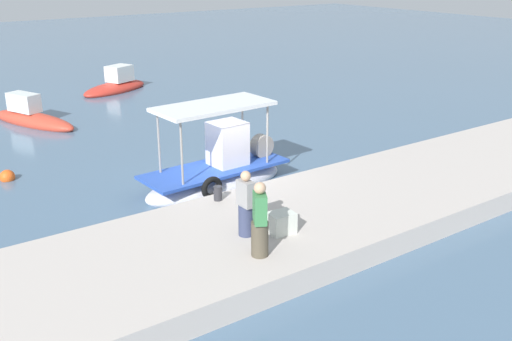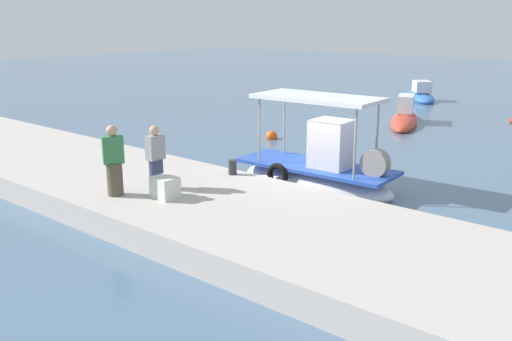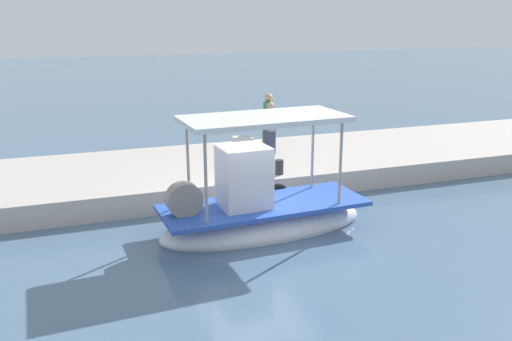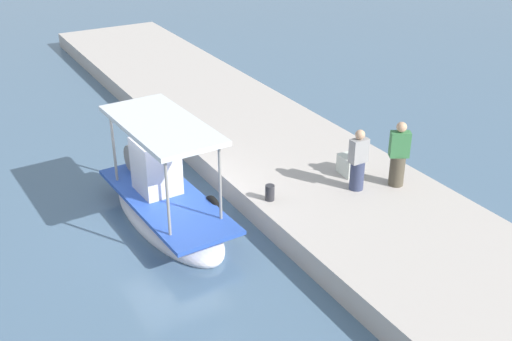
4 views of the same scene
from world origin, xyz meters
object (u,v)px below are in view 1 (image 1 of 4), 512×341
(fisherman_by_crate, at_px, (246,206))
(moored_boat_mid, at_px, (32,118))
(fisherman_near_bollard, at_px, (260,223))
(moored_boat_near, at_px, (116,86))
(main_fishing_boat, at_px, (218,172))
(mooring_bollard, at_px, (218,193))
(cargo_crate, at_px, (281,223))
(marker_buoy, at_px, (7,177))

(fisherman_by_crate, xyz_separation_m, moored_boat_mid, (-0.74, 16.14, -1.14))
(fisherman_near_bollard, height_order, moored_boat_near, fisherman_near_bollard)
(fisherman_near_bollard, distance_m, moored_boat_mid, 17.24)
(main_fishing_boat, height_order, moored_boat_mid, main_fishing_boat)
(mooring_bollard, xyz_separation_m, cargo_crate, (0.18, -2.69, 0.06))
(moored_boat_near, bearing_deg, marker_buoy, -127.20)
(fisherman_by_crate, bearing_deg, fisherman_near_bollard, -107.91)
(cargo_crate, distance_m, marker_buoy, 10.58)
(mooring_bollard, bearing_deg, moored_boat_near, 76.05)
(moored_boat_near, height_order, moored_boat_mid, moored_boat_near)
(main_fishing_boat, relative_size, moored_boat_mid, 0.98)
(main_fishing_boat, bearing_deg, fisherman_by_crate, -113.78)
(fisherman_near_bollard, relative_size, mooring_bollard, 4.33)
(fisherman_by_crate, height_order, moored_boat_near, fisherman_by_crate)
(moored_boat_mid, bearing_deg, moored_boat_near, 37.46)
(fisherman_near_bollard, bearing_deg, moored_boat_mid, 91.31)
(marker_buoy, bearing_deg, fisherman_near_bollard, -72.99)
(cargo_crate, bearing_deg, moored_boat_near, 78.24)
(mooring_bollard, bearing_deg, fisherman_near_bollard, -105.83)
(marker_buoy, bearing_deg, moored_boat_near, 52.80)
(fisherman_by_crate, relative_size, cargo_crate, 2.64)
(fisherman_near_bollard, bearing_deg, mooring_bollard, 74.17)
(main_fishing_boat, height_order, marker_buoy, main_fishing_boat)
(marker_buoy, height_order, moored_boat_mid, moored_boat_mid)
(mooring_bollard, bearing_deg, main_fishing_boat, 58.37)
(main_fishing_boat, relative_size, mooring_bollard, 12.45)
(main_fishing_boat, xyz_separation_m, mooring_bollard, (-1.41, -2.30, 0.33))
(main_fishing_boat, distance_m, mooring_bollard, 2.72)
(main_fishing_boat, xyz_separation_m, fisherman_by_crate, (-2.02, -4.59, 0.89))
(fisherman_near_bollard, height_order, mooring_bollard, fisherman_near_bollard)
(fisherman_near_bollard, bearing_deg, main_fishing_boat, 67.29)
(fisherman_near_bollard, relative_size, moored_boat_near, 0.38)
(main_fishing_boat, relative_size, fisherman_by_crate, 3.08)
(main_fishing_boat, relative_size, fisherman_near_bollard, 2.88)
(mooring_bollard, xyz_separation_m, moored_boat_near, (4.56, 18.37, -0.59))
(marker_buoy, relative_size, moored_boat_near, 0.11)
(fisherman_near_bollard, distance_m, marker_buoy, 10.86)
(fisherman_by_crate, height_order, marker_buoy, fisherman_by_crate)
(main_fishing_boat, distance_m, cargo_crate, 5.15)
(fisherman_by_crate, bearing_deg, cargo_crate, -26.55)
(mooring_bollard, xyz_separation_m, marker_buoy, (-4.10, 6.95, -0.75))
(fisherman_near_bollard, bearing_deg, cargo_crate, 30.48)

